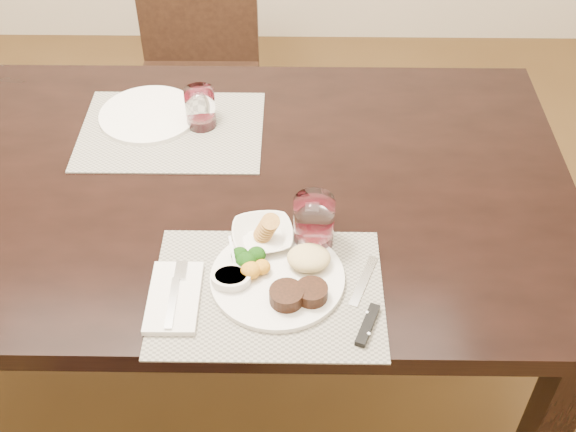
{
  "coord_description": "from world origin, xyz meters",
  "views": [
    {
      "loc": [
        0.35,
        -1.28,
        1.85
      ],
      "look_at": [
        0.33,
        -0.19,
        0.82
      ],
      "focal_mm": 45.0,
      "sensor_mm": 36.0,
      "label": 1
    }
  ],
  "objects_px": {
    "dinner_plate": "(284,276)",
    "far_plate": "(149,114)",
    "steak_knife": "(367,314)",
    "cracker_bowl": "(263,235)",
    "chair_far": "(198,61)",
    "wine_glass_near": "(314,224)"
  },
  "relations": [
    {
      "from": "far_plate",
      "to": "wine_glass_near",
      "type": "bearing_deg",
      "value": -47.01
    },
    {
      "from": "steak_knife",
      "to": "far_plate",
      "type": "bearing_deg",
      "value": 149.86
    },
    {
      "from": "dinner_plate",
      "to": "wine_glass_near",
      "type": "xyz_separation_m",
      "value": [
        0.06,
        0.11,
        0.04
      ]
    },
    {
      "from": "steak_knife",
      "to": "cracker_bowl",
      "type": "height_order",
      "value": "cracker_bowl"
    },
    {
      "from": "cracker_bowl",
      "to": "wine_glass_near",
      "type": "height_order",
      "value": "wine_glass_near"
    },
    {
      "from": "steak_knife",
      "to": "cracker_bowl",
      "type": "xyz_separation_m",
      "value": [
        -0.21,
        0.2,
        0.01
      ]
    },
    {
      "from": "steak_knife",
      "to": "cracker_bowl",
      "type": "distance_m",
      "value": 0.29
    },
    {
      "from": "chair_far",
      "to": "cracker_bowl",
      "type": "xyz_separation_m",
      "value": [
        0.28,
        -1.14,
        0.27
      ]
    },
    {
      "from": "chair_far",
      "to": "cracker_bowl",
      "type": "relative_size",
      "value": 6.18
    },
    {
      "from": "dinner_plate",
      "to": "steak_knife",
      "type": "height_order",
      "value": "dinner_plate"
    },
    {
      "from": "dinner_plate",
      "to": "cracker_bowl",
      "type": "xyz_separation_m",
      "value": [
        -0.05,
        0.11,
        0.0
      ]
    },
    {
      "from": "chair_far",
      "to": "wine_glass_near",
      "type": "xyz_separation_m",
      "value": [
        0.39,
        -1.14,
        0.3
      ]
    },
    {
      "from": "chair_far",
      "to": "dinner_plate",
      "type": "distance_m",
      "value": 1.32
    },
    {
      "from": "cracker_bowl",
      "to": "far_plate",
      "type": "relative_size",
      "value": 0.57
    },
    {
      "from": "chair_far",
      "to": "steak_knife",
      "type": "xyz_separation_m",
      "value": [
        0.49,
        -1.33,
        0.26
      ]
    },
    {
      "from": "chair_far",
      "to": "dinner_plate",
      "type": "relative_size",
      "value": 3.31
    },
    {
      "from": "far_plate",
      "to": "dinner_plate",
      "type": "bearing_deg",
      "value": -57.45
    },
    {
      "from": "dinner_plate",
      "to": "wine_glass_near",
      "type": "bearing_deg",
      "value": 38.2
    },
    {
      "from": "dinner_plate",
      "to": "steak_knife",
      "type": "bearing_deg",
      "value": -51.53
    },
    {
      "from": "dinner_plate",
      "to": "far_plate",
      "type": "height_order",
      "value": "dinner_plate"
    },
    {
      "from": "chair_far",
      "to": "steak_knife",
      "type": "distance_m",
      "value": 1.44
    },
    {
      "from": "cracker_bowl",
      "to": "wine_glass_near",
      "type": "relative_size",
      "value": 1.24
    }
  ]
}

